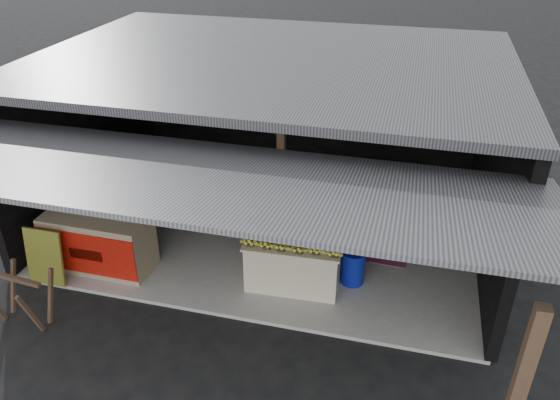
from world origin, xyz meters
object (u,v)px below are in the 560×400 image
(sawhorse, at_px, (20,294))
(plastic_chair, at_px, (387,208))
(white_crate, at_px, (311,222))
(banana_table, at_px, (294,260))
(neighbor_stall, at_px, (99,238))
(water_barrel, at_px, (353,267))

(sawhorse, height_order, plastic_chair, plastic_chair)
(sawhorse, relative_size, plastic_chair, 0.90)
(white_crate, relative_size, sawhorse, 1.16)
(banana_table, bearing_deg, white_crate, 84.86)
(banana_table, bearing_deg, neighbor_stall, -175.97)
(white_crate, distance_m, sawhorse, 4.37)
(white_crate, xyz_separation_m, neighbor_stall, (-3.04, -1.33, 0.04))
(banana_table, bearing_deg, plastic_chair, 51.29)
(sawhorse, bearing_deg, water_barrel, 30.01)
(white_crate, relative_size, plastic_chair, 1.04)
(water_barrel, bearing_deg, banana_table, -165.60)
(neighbor_stall, relative_size, water_barrel, 3.20)
(water_barrel, relative_size, plastic_chair, 0.59)
(water_barrel, bearing_deg, sawhorse, -155.31)
(white_crate, bearing_deg, plastic_chair, 29.80)
(water_barrel, bearing_deg, neighbor_stall, -171.67)
(banana_table, height_order, white_crate, white_crate)
(sawhorse, distance_m, water_barrel, 4.66)
(neighbor_stall, relative_size, plastic_chair, 1.88)
(white_crate, height_order, plastic_chair, white_crate)
(white_crate, xyz_separation_m, sawhorse, (-3.43, -2.71, -0.03))
(white_crate, height_order, neighbor_stall, neighbor_stall)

